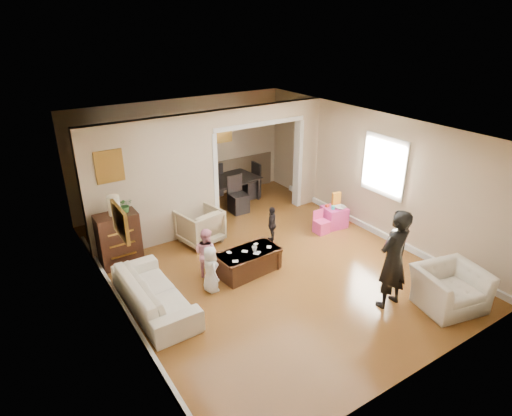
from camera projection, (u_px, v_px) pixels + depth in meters
floor at (262, 261)px, 8.38m from camera, size 7.00×7.00×0.00m
partition_left at (154, 184)px, 8.55m from camera, size 2.75×0.18×2.60m
partition_right at (306, 153)px, 10.46m from camera, size 0.55×0.18×2.60m
partition_header at (258, 113)px, 9.32m from camera, size 2.22×0.18×0.35m
window_pane at (384, 166)px, 8.80m from camera, size 0.03×0.95×1.10m
framed_art_partition at (109, 166)px, 7.83m from camera, size 0.45×0.03×0.55m
framed_art_sofa_wall at (120, 222)px, 5.84m from camera, size 0.03×0.55×0.40m
framed_art_alcove at (223, 131)px, 10.87m from camera, size 0.45×0.03×0.55m
sofa at (154, 292)px, 6.93m from camera, size 0.81×2.00×0.58m
armchair_back at (200, 226)px, 8.95m from camera, size 0.92×0.94×0.73m
armchair_front at (450, 288)px, 6.97m from camera, size 1.19×1.09×0.66m
dresser at (119, 239)px, 8.09m from camera, size 0.75×0.42×1.04m
table_lamp at (114, 205)px, 7.80m from camera, size 0.22×0.22×0.36m
potted_plant at (125, 205)px, 7.92m from camera, size 0.25×0.22×0.28m
coffee_table at (248, 262)px, 7.94m from camera, size 1.20×0.70×0.43m
coffee_cup at (254, 249)px, 7.85m from camera, size 0.11×0.11×0.09m
play_table at (334, 217)px, 9.68m from camera, size 0.53×0.53×0.45m
cereal_box at (336, 199)px, 9.67m from camera, size 0.21×0.10×0.30m
cyan_cup at (333, 208)px, 9.49m from camera, size 0.08×0.08×0.08m
toy_block at (327, 206)px, 9.61m from camera, size 0.09×0.08×0.05m
play_bowl at (340, 208)px, 9.51m from camera, size 0.27×0.27×0.06m
dining_table at (225, 192)px, 10.84m from camera, size 1.84×1.16×0.61m
adult_person at (393, 259)px, 6.79m from camera, size 0.64×0.43×1.69m
child_kneel_a at (210, 269)px, 7.32m from camera, size 0.29×0.43×0.84m
child_kneel_b at (206, 253)px, 7.72m from camera, size 0.53×0.57×0.95m
child_toddler at (272, 224)px, 8.97m from camera, size 0.45×0.46×0.78m
craft_papers at (250, 252)px, 7.84m from camera, size 0.91×0.43×0.00m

